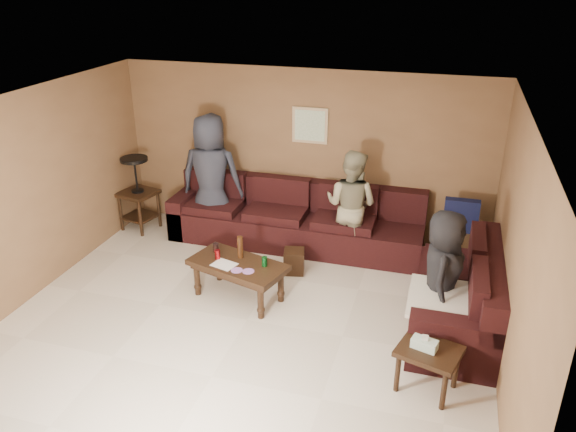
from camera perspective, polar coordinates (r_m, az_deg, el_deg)
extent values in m
plane|color=beige|center=(6.69, -4.18, -10.48)|extent=(5.50, 5.50, 0.00)
cube|color=silver|center=(5.67, -4.93, 10.33)|extent=(5.50, 5.00, 0.10)
cube|color=brown|center=(8.29, 1.57, 6.27)|extent=(5.50, 0.10, 2.50)
cube|color=brown|center=(4.18, -17.04, -14.72)|extent=(5.50, 0.10, 2.50)
cube|color=brown|center=(7.45, -24.77, 1.85)|extent=(0.10, 5.00, 2.50)
cube|color=brown|center=(5.78, 22.00, -3.93)|extent=(0.10, 5.00, 2.50)
cube|color=black|center=(8.27, 0.68, -1.43)|extent=(3.70, 0.90, 0.45)
cube|color=black|center=(8.38, 1.31, 2.29)|extent=(3.70, 0.24, 0.45)
cube|color=black|center=(8.81, -10.21, 0.50)|extent=(0.24, 0.90, 0.63)
cube|color=black|center=(6.76, 16.49, -8.87)|extent=(0.90, 2.00, 0.45)
cube|color=black|center=(6.56, 19.83, -5.86)|extent=(0.24, 2.00, 0.45)
cube|color=black|center=(5.98, 16.41, -12.62)|extent=(0.90, 0.24, 0.63)
cube|color=#13173C|center=(7.81, 17.17, 0.05)|extent=(0.45, 0.14, 0.45)
cube|color=silver|center=(6.19, 16.79, -8.32)|extent=(1.00, 0.85, 0.04)
cube|color=black|center=(6.87, -5.12, -4.97)|extent=(1.30, 0.89, 0.06)
cube|color=black|center=(6.90, -5.10, -5.44)|extent=(1.19, 0.79, 0.05)
cylinder|color=black|center=(7.13, -9.21, -6.36)|extent=(0.08, 0.08, 0.43)
cylinder|color=black|center=(6.60, -2.79, -8.72)|extent=(0.08, 0.08, 0.43)
cylinder|color=black|center=(7.41, -7.03, -4.96)|extent=(0.08, 0.08, 0.43)
cylinder|color=black|center=(6.90, -0.73, -7.10)|extent=(0.08, 0.08, 0.43)
cylinder|color=#AD1318|center=(6.94, -7.18, -3.89)|extent=(0.07, 0.07, 0.12)
cylinder|color=#167C2D|center=(6.74, -2.40, -4.64)|extent=(0.07, 0.07, 0.12)
cylinder|color=#341B0B|center=(6.91, -4.88, -3.17)|extent=(0.07, 0.07, 0.28)
cylinder|color=black|center=(7.12, -7.35, -3.19)|extent=(0.08, 0.08, 0.11)
cube|color=silver|center=(6.83, -6.50, -4.92)|extent=(0.33, 0.29, 0.00)
cylinder|color=#E04F89|center=(6.69, -5.23, -5.52)|extent=(0.14, 0.14, 0.01)
cylinder|color=#E04F89|center=(6.66, -4.06, -5.63)|extent=(0.14, 0.14, 0.01)
cube|color=black|center=(8.92, -15.01, 2.26)|extent=(0.62, 0.62, 0.05)
cube|color=black|center=(9.07, -14.75, -0.02)|extent=(0.54, 0.54, 0.03)
cylinder|color=black|center=(9.04, -16.63, 0.32)|extent=(0.05, 0.05, 0.59)
cylinder|color=black|center=(8.77, -14.77, -0.22)|extent=(0.05, 0.05, 0.59)
cylinder|color=black|center=(9.30, -14.85, 1.21)|extent=(0.05, 0.05, 0.59)
cylinder|color=black|center=(9.03, -12.99, 0.71)|extent=(0.05, 0.05, 0.59)
cylinder|color=black|center=(8.91, -15.04, 2.50)|extent=(0.18, 0.18, 0.03)
cylinder|color=black|center=(8.82, -15.22, 4.07)|extent=(0.03, 0.03, 0.49)
cylinder|color=black|center=(8.74, -15.39, 5.57)|extent=(0.41, 0.41, 0.05)
cube|color=black|center=(5.64, 14.15, -13.20)|extent=(0.68, 0.61, 0.05)
cylinder|color=black|center=(5.69, 11.07, -15.28)|extent=(0.05, 0.05, 0.45)
cylinder|color=black|center=(5.60, 15.56, -16.64)|extent=(0.05, 0.05, 0.45)
cylinder|color=black|center=(5.96, 12.41, -13.38)|extent=(0.05, 0.05, 0.45)
cylinder|color=black|center=(5.86, 16.69, -14.62)|extent=(0.05, 0.05, 0.45)
cube|color=white|center=(5.59, 13.69, -12.52)|extent=(0.26, 0.18, 0.10)
cube|color=silver|center=(5.55, 13.77, -11.94)|extent=(0.06, 0.04, 0.05)
cube|color=black|center=(7.55, 0.62, -4.62)|extent=(0.32, 0.32, 0.32)
cube|color=tan|center=(8.12, 2.26, 9.19)|extent=(0.52, 0.03, 0.52)
cube|color=silver|center=(8.11, 2.23, 9.17)|extent=(0.44, 0.01, 0.44)
imported|color=#282B37|center=(8.36, -7.81, 3.96)|extent=(0.98, 0.70, 1.88)
imported|color=#9B9573|center=(7.74, 6.41, 1.10)|extent=(0.89, 0.77, 1.57)
imported|color=black|center=(6.30, 15.37, -5.78)|extent=(0.52, 0.75, 1.49)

